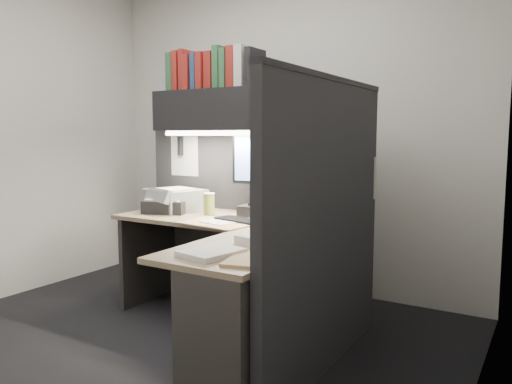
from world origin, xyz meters
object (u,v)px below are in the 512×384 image
keyboard (243,221)px  coffee_cup (209,205)px  printer (176,200)px  desk (225,285)px  overhead_shelf (249,109)px  monitor (268,184)px  notebook_stack (168,206)px  telephone (324,215)px

keyboard → coffee_cup: coffee_cup is taller
coffee_cup → printer: 0.37m
desk → printer: bearing=144.7°
keyboard → coffee_cup: bearing=171.4°
overhead_shelf → printer: bearing=-170.7°
monitor → coffee_cup: size_ratio=3.94×
monitor → keyboard: (-0.01, -0.32, -0.23)m
printer → notebook_stack: printer is taller
overhead_shelf → notebook_stack: 0.96m
coffee_cup → telephone: bearing=12.1°
desk → telephone: size_ratio=8.13×
monitor → overhead_shelf: bearing=179.5°
coffee_cup → notebook_stack: (-0.34, -0.07, -0.03)m
monitor → printer: 0.79m
overhead_shelf → desk: bearing=-68.2°
printer → telephone: bearing=23.4°
overhead_shelf → telephone: (0.58, 0.03, -0.73)m
overhead_shelf → coffee_cup: (-0.26, -0.15, -0.69)m
desk → keyboard: size_ratio=3.95×
monitor → telephone: 0.47m
overhead_shelf → monitor: 0.55m
keyboard → printer: bearing=177.1°
desk → keyboard: (-0.16, 0.45, 0.30)m
monitor → printer: monitor is taller
desk → overhead_shelf: bearing=111.8°
coffee_cup → notebook_stack: bearing=-169.1°
desk → keyboard: bearing=109.9°
overhead_shelf → printer: size_ratio=3.74×
telephone → printer: (-1.20, -0.13, 0.04)m
desk → coffee_cup: size_ratio=11.17×
desk → monitor: bearing=101.0°
coffee_cup → notebook_stack: coffee_cup is taller
overhead_shelf → telephone: size_ratio=7.41×
notebook_stack → coffee_cup: bearing=10.9°
desk → telephone: 0.89m
monitor → telephone: bearing=-5.7°
keyboard → telephone: bearing=47.8°
telephone → printer: size_ratio=0.50×
desk → keyboard: keyboard is taller
monitor → notebook_stack: 0.81m
keyboard → monitor: bearing=99.2°
desk → printer: (-0.92, 0.65, 0.37)m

